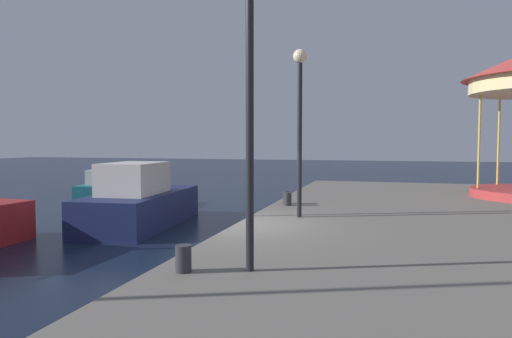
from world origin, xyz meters
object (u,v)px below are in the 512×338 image
Objects in this scene: motorboat_navy at (140,202)px; bollard_center at (288,199)px; motorboat_teal at (114,191)px; lamp_post_mid_promenade at (300,103)px; lamp_post_near_edge at (250,55)px; bollard_north at (287,198)px; bollard_south at (183,259)px.

motorboat_navy reaches higher than bollard_center.
motorboat_navy is 13.80× the size of bollard_center.
motorboat_teal is 11.49× the size of bollard_center.
lamp_post_mid_promenade reaches higher than bollard_center.
lamp_post_near_edge is (5.75, -6.68, 3.22)m from motorboat_navy.
lamp_post_mid_promenade is 3.71m from bollard_north.
bollard_north and bollard_center have the same top height.
lamp_post_near_edge reaches higher than lamp_post_mid_promenade.
lamp_post_near_edge is at bearing 19.35° from bollard_south.
bollard_south is 7.75m from bollard_north.
motorboat_navy is 6.51m from lamp_post_mid_promenade.
lamp_post_mid_promenade is at bearing -70.52° from bollard_north.
lamp_post_mid_promenade is 10.69× the size of bollard_center.
motorboat_navy is at bearing 163.71° from lamp_post_mid_promenade.
lamp_post_near_edge is at bearing -48.96° from motorboat_teal.
bollard_center is at bearing 109.90° from lamp_post_mid_promenade.
lamp_post_mid_promenade is at bearing -70.10° from bollard_center.
lamp_post_near_edge is at bearing -49.25° from motorboat_navy.
bollard_north is (-0.09, 7.75, 0.00)m from bollard_south.
bollard_center is (-0.74, 2.04, -2.73)m from lamp_post_mid_promenade.
bollard_south is at bearing -55.46° from motorboat_navy.
lamp_post_near_edge is 5.06m from lamp_post_mid_promenade.
bollard_north is at bearing 9.01° from motorboat_navy.
motorboat_teal is 14.82m from lamp_post_near_edge.
bollard_north is 1.00× the size of bollard_center.
motorboat_teal reaches higher than bollard_center.
bollard_center is at bearing 4.85° from motorboat_navy.
lamp_post_mid_promenade is at bearing -16.29° from motorboat_navy.
bollard_south is 1.00× the size of bollard_north.
lamp_post_near_edge is 1.11× the size of lamp_post_mid_promenade.
motorboat_navy reaches higher than motorboat_teal.
lamp_post_mid_promenade is 3.48m from bollard_center.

